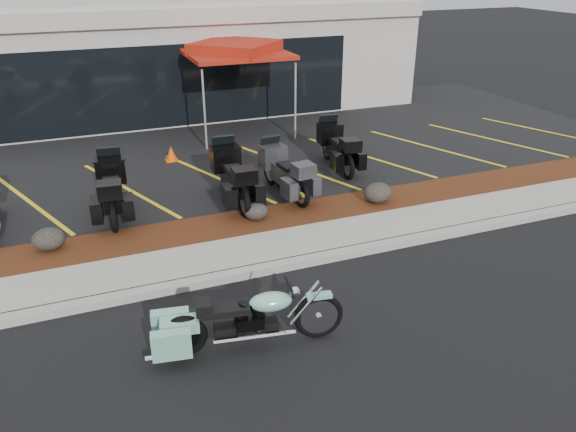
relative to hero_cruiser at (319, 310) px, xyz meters
name	(u,v)px	position (x,y,z in m)	size (l,w,h in m)	color
ground	(299,294)	(0.20, 1.23, -0.50)	(90.00, 90.00, 0.00)	black
curb	(281,266)	(0.20, 2.13, -0.43)	(24.00, 0.25, 0.15)	gray
sidewalk	(268,249)	(0.20, 2.83, -0.43)	(24.00, 1.20, 0.15)	gray
mulch_bed	(250,224)	(0.20, 4.03, -0.42)	(24.00, 1.20, 0.16)	#33160B
upper_lot	(193,150)	(0.20, 9.43, -0.43)	(26.00, 9.60, 0.15)	black
dealership_building	(152,52)	(0.20, 15.70, 1.50)	(18.00, 8.16, 4.00)	#A59E95
boulder_left	(49,239)	(-3.78, 4.23, -0.12)	(0.62, 0.51, 0.44)	black
boulder_mid	(256,211)	(0.36, 4.05, -0.16)	(0.52, 0.43, 0.37)	black
boulder_right	(378,193)	(3.25, 3.91, -0.11)	(0.66, 0.55, 0.47)	black
hero_cruiser	(319,310)	(0.00, 0.00, 0.00)	(2.85, 0.72, 1.00)	#7DC2AA
touring_black_front	(111,174)	(-2.36, 6.22, 0.31)	(2.26, 0.86, 1.32)	black
touring_black_mid	(224,163)	(0.22, 5.98, 0.33)	(2.33, 0.89, 1.36)	black
touring_grey	(271,160)	(1.35, 5.86, 0.28)	(2.16, 0.82, 1.26)	#2E2D32
touring_black_rear	(328,137)	(3.46, 7.05, 0.29)	(2.20, 0.84, 1.28)	black
traffic_cone	(171,153)	(-0.60, 8.53, -0.15)	(0.32, 0.32, 0.41)	#D94A07
popup_canopy	(236,50)	(1.96, 10.58, 2.19)	(3.11, 3.11, 2.80)	silver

